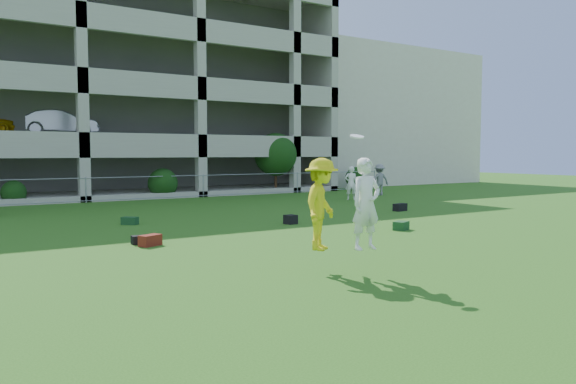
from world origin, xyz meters
TOP-DOWN VIEW (x-y plane):
  - ground at (0.00, 0.00)m, footprint 100.00×100.00m
  - stucco_building at (23.00, 28.00)m, footprint 16.00×14.00m
  - bystander_e at (11.32, 13.27)m, footprint 0.73×0.65m
  - bystander_f at (14.61, 14.81)m, footprint 1.22×0.86m
  - bag_red_a at (-1.67, 5.39)m, footprint 0.62×0.50m
  - bag_black_b at (-1.80, 5.81)m, footprint 0.41×0.27m
  - bag_green_c at (5.70, 4.07)m, footprint 0.60×0.53m
  - crate_d at (3.68, 7.09)m, footprint 0.40×0.40m
  - bag_black_e at (9.64, 8.14)m, footprint 0.64×0.40m
  - bag_green_g at (-0.80, 9.83)m, footprint 0.56×0.57m
  - frisbee_contest at (0.21, 0.38)m, footprint 1.48×1.58m
  - parking_garage at (-0.01, 27.70)m, footprint 30.00×14.00m
  - fence at (0.00, 19.00)m, footprint 36.06×0.06m
  - shrub_row at (4.59, 19.70)m, footprint 34.38×2.52m

SIDE VIEW (x-z plane):
  - ground at x=0.00m, z-range 0.00..0.00m
  - bag_black_b at x=-1.80m, z-range 0.00..0.22m
  - bag_green_g at x=-0.80m, z-range 0.00..0.25m
  - bag_green_c at x=5.70m, z-range 0.00..0.26m
  - bag_red_a at x=-1.67m, z-range 0.00..0.28m
  - crate_d at x=3.68m, z-range 0.00..0.30m
  - bag_black_e at x=9.64m, z-range 0.00..0.30m
  - fence at x=0.00m, z-range 0.01..1.21m
  - bystander_e at x=11.32m, z-range 0.00..1.67m
  - bystander_f at x=14.61m, z-range 0.00..1.72m
  - frisbee_contest at x=0.21m, z-range 0.22..2.48m
  - shrub_row at x=4.59m, z-range -0.24..3.26m
  - stucco_building at x=23.00m, z-range 0.00..10.00m
  - parking_garage at x=-0.01m, z-range 0.01..12.01m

